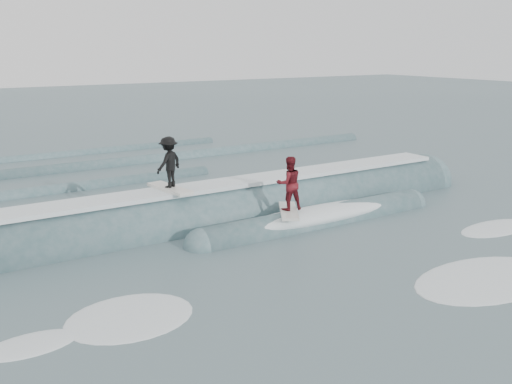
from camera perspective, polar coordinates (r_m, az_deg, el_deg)
ground at (r=15.43m, az=12.00°, el=-8.64°), size 160.00×160.00×0.00m
breaking_wave at (r=20.49m, az=-0.47°, el=-2.38°), size 21.42×4.04×2.53m
surfer_black at (r=18.87m, az=-8.71°, el=2.75°), size 1.25×2.06×1.78m
surfer_red at (r=18.73m, az=3.32°, el=0.61°), size 1.51×1.99×1.89m
whitewater at (r=15.41m, az=17.14°, el=-9.02°), size 17.15×8.36×0.10m
far_swells at (r=29.41m, az=-15.98°, el=2.17°), size 34.93×8.65×0.80m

